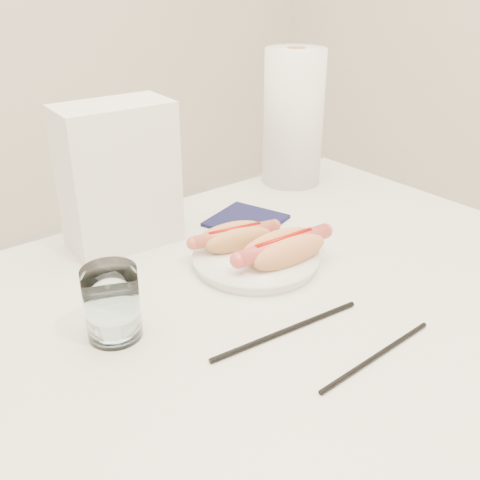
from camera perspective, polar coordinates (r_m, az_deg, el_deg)
table at (r=0.88m, az=0.05°, el=-9.82°), size 1.20×0.80×0.75m
plate at (r=0.95m, az=1.60°, el=-2.05°), size 0.26×0.26×0.02m
hotdog_left at (r=0.96m, az=-0.52°, el=0.26°), size 0.15×0.08×0.04m
hotdog_right at (r=0.92m, az=4.43°, el=-0.91°), size 0.18×0.08×0.05m
water_glass at (r=0.77m, az=-12.82°, el=-6.27°), size 0.07×0.07×0.10m
chopstick_near at (r=0.79m, az=4.74°, el=-9.09°), size 0.24×0.03×0.01m
chopstick_far at (r=0.76m, az=13.68°, el=-11.32°), size 0.21×0.01×0.01m
napkin_box at (r=0.99m, az=-12.16°, el=6.28°), size 0.20×0.12×0.25m
navy_napkin at (r=1.10m, az=0.63°, el=1.99°), size 0.16×0.16×0.01m
paper_towel_roll at (r=1.27m, az=5.42°, el=12.19°), size 0.16×0.16×0.29m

